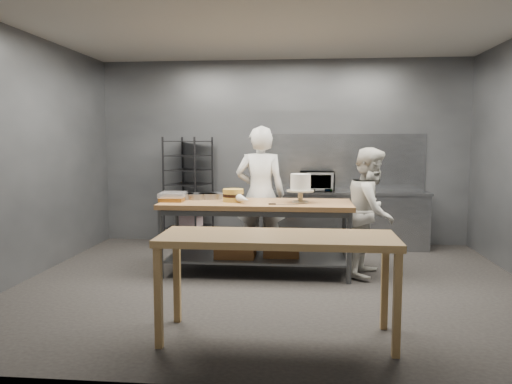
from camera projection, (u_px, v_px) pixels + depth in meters
The scene contains 16 objects.
ground at pixel (272, 284), 5.90m from camera, with size 6.00×6.00×0.00m, color black.
back_wall at pixel (282, 152), 8.22m from camera, with size 6.00×0.04×3.00m, color #4C4F54.
work_table at pixel (256, 229), 6.36m from camera, with size 2.40×0.90×0.92m.
near_counter at pixel (277, 245), 4.22m from camera, with size 2.00×0.70×0.90m.
back_counter at pixel (344, 219), 7.92m from camera, with size 2.60×0.60×0.90m.
splashback_panel at pixel (343, 162), 8.12m from camera, with size 2.60×0.02×0.90m, color slate.
speed_rack at pixel (189, 193), 8.03m from camera, with size 0.75×0.79×1.75m.
chef_behind at pixel (260, 194), 6.96m from camera, with size 0.69×0.45×1.89m, color silver.
chef_right at pixel (371, 212), 6.24m from camera, with size 0.78×0.61×1.61m, color silver.
microwave at pixel (317, 181), 7.90m from camera, with size 0.54×0.37×0.30m, color black.
frosted_cake_stand at pixel (301, 185), 6.21m from camera, with size 0.34×0.34×0.36m.
layer_cake at pixel (233, 195), 6.34m from camera, with size 0.26×0.26×0.16m.
cake_pans at pixel (201, 196), 6.62m from camera, with size 0.63×0.35×0.07m.
piping_bag at pixel (243, 199), 6.13m from camera, with size 0.12×0.12×0.38m, color white.
offset_spatula at pixel (279, 204), 6.03m from camera, with size 0.36×0.02×0.02m.
pastry_clamshells at pixel (173, 196), 6.42m from camera, with size 0.33×0.39×0.11m.
Camera 1 is at (0.36, -5.75, 1.70)m, focal length 35.00 mm.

